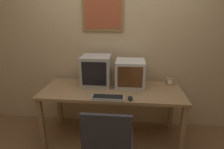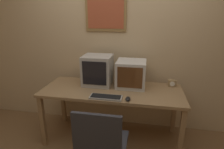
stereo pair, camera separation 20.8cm
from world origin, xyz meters
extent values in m
cube|color=#D1B284|center=(0.00, 1.13, 1.30)|extent=(8.00, 0.05, 2.60)
cube|color=olive|center=(-0.17, 1.09, 1.75)|extent=(0.58, 0.02, 0.55)
cube|color=#AD4C2D|center=(-0.17, 1.08, 1.75)|extent=(0.51, 0.01, 0.47)
cube|color=#99754C|center=(0.00, 0.66, 0.74)|extent=(1.84, 0.72, 0.04)
cube|color=#99754C|center=(-0.87, 0.35, 0.36)|extent=(0.06, 0.06, 0.72)
cube|color=#99754C|center=(0.87, 0.35, 0.36)|extent=(0.06, 0.06, 0.72)
cube|color=#99754C|center=(-0.87, 0.97, 0.36)|extent=(0.06, 0.06, 0.72)
cube|color=#99754C|center=(0.87, 0.97, 0.36)|extent=(0.06, 0.06, 0.72)
cube|color=#B7B2A8|center=(-0.23, 0.81, 0.97)|extent=(0.39, 0.35, 0.41)
cube|color=black|center=(-0.23, 0.64, 0.97)|extent=(0.32, 0.01, 0.31)
cube|color=beige|center=(0.23, 0.82, 0.94)|extent=(0.39, 0.37, 0.36)
cube|color=#563319|center=(0.23, 0.63, 0.95)|extent=(0.32, 0.01, 0.27)
cube|color=#A8A399|center=(-0.02, 0.38, 0.77)|extent=(0.39, 0.14, 0.02)
cube|color=black|center=(-0.02, 0.38, 0.78)|extent=(0.36, 0.12, 0.00)
ellipsoid|color=black|center=(0.24, 0.37, 0.78)|extent=(0.06, 0.10, 0.04)
cube|color=#A38456|center=(0.79, 0.92, 0.81)|extent=(0.11, 0.06, 0.09)
cylinder|color=white|center=(0.79, 0.88, 0.81)|extent=(0.07, 0.01, 0.07)
cube|color=#2D2D33|center=(0.03, -0.03, 0.44)|extent=(0.49, 0.49, 0.04)
cube|color=#2D2D33|center=(0.03, -0.26, 0.69)|extent=(0.45, 0.04, 0.45)
camera|label=1|loc=(0.22, -1.62, 1.72)|focal=30.00mm
camera|label=2|loc=(0.42, -1.59, 1.72)|focal=30.00mm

